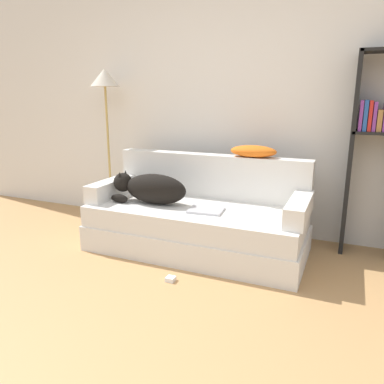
# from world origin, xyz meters

# --- Properties ---
(ground_plane) EXTENTS (20.00, 20.00, 0.00)m
(ground_plane) POSITION_xyz_m (0.00, 0.00, 0.00)
(ground_plane) COLOR tan
(wall_back) EXTENTS (7.23, 0.06, 2.70)m
(wall_back) POSITION_xyz_m (0.00, 2.28, 1.35)
(wall_back) COLOR silver
(wall_back) RESTS_ON ground_plane
(couch) EXTENTS (1.88, 0.85, 0.41)m
(couch) POSITION_xyz_m (-0.06, 1.57, 0.20)
(couch) COLOR silver
(couch) RESTS_ON ground_plane
(couch_backrest) EXTENTS (1.84, 0.15, 0.40)m
(couch_backrest) POSITION_xyz_m (-0.06, 1.93, 0.61)
(couch_backrest) COLOR silver
(couch_backrest) RESTS_ON couch
(couch_arm_left) EXTENTS (0.15, 0.66, 0.16)m
(couch_arm_left) POSITION_xyz_m (-0.93, 1.57, 0.49)
(couch_arm_left) COLOR silver
(couch_arm_left) RESTS_ON couch
(couch_arm_right) EXTENTS (0.15, 0.66, 0.16)m
(couch_arm_right) POSITION_xyz_m (0.80, 1.57, 0.49)
(couch_arm_right) COLOR silver
(couch_arm_right) RESTS_ON couch
(dog) EXTENTS (0.71, 0.25, 0.27)m
(dog) POSITION_xyz_m (-0.48, 1.51, 0.54)
(dog) COLOR black
(dog) RESTS_ON couch
(laptop) EXTENTS (0.30, 0.26, 0.02)m
(laptop) POSITION_xyz_m (0.06, 1.47, 0.41)
(laptop) COLOR #B7B7BC
(laptop) RESTS_ON couch
(throw_pillow) EXTENTS (0.41, 0.22, 0.10)m
(throw_pillow) POSITION_xyz_m (0.33, 1.93, 0.86)
(throw_pillow) COLOR orange
(throw_pillow) RESTS_ON couch_backrest
(bookshelf) EXTENTS (0.46, 0.26, 1.69)m
(bookshelf) POSITION_xyz_m (1.32, 2.10, 0.96)
(bookshelf) COLOR black
(bookshelf) RESTS_ON ground_plane
(floor_lamp) EXTENTS (0.30, 0.30, 1.61)m
(floor_lamp) POSITION_xyz_m (-1.27, 2.01, 1.39)
(floor_lamp) COLOR tan
(floor_lamp) RESTS_ON ground_plane
(power_adapter) EXTENTS (0.07, 0.07, 0.03)m
(power_adapter) POSITION_xyz_m (-0.01, 0.96, 0.02)
(power_adapter) COLOR white
(power_adapter) RESTS_ON ground_plane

